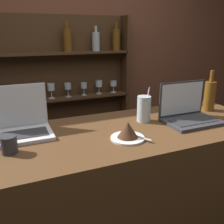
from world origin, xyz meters
name	(u,v)px	position (x,y,z in m)	size (l,w,h in m)	color
bar_counter	(132,210)	(0.00, 0.33, 0.55)	(1.61, 0.65, 1.09)	#4C3019
back_wall	(70,59)	(0.00, 1.73, 1.35)	(7.00, 0.06, 2.70)	brown
back_shelf	(61,101)	(-0.13, 1.65, 0.94)	(1.45, 0.18, 1.77)	#472D19
laptop_near	(19,124)	(-0.59, 0.48, 1.15)	(0.32, 0.23, 0.25)	silver
laptop_far	(188,113)	(0.35, 0.30, 1.14)	(0.32, 0.22, 0.23)	#333338
cake_plate	(128,132)	(-0.10, 0.21, 1.13)	(0.17, 0.18, 0.09)	silver
water_glass	(144,109)	(0.10, 0.41, 1.17)	(0.08, 0.08, 0.21)	silver
wine_bottle_amber	(210,95)	(0.63, 0.43, 1.20)	(0.07, 0.07, 0.27)	brown
coffee_cup	(9,145)	(-0.65, 0.28, 1.13)	(0.07, 0.07, 0.08)	#2D2D33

